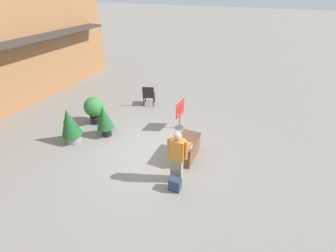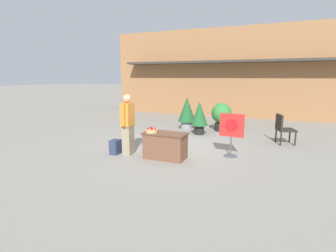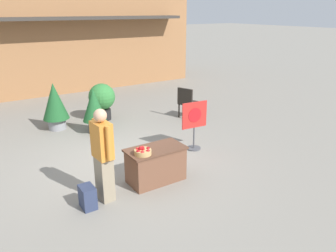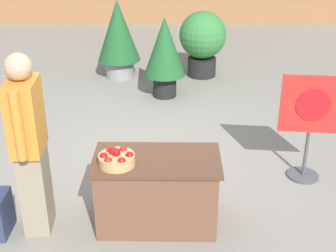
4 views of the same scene
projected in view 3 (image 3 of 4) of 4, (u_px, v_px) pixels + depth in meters
The scene contains 11 objects.
ground_plane at pixel (121, 162), 7.66m from camera, with size 120.00×120.00×0.00m, color gray.
storefront_building at pixel (33, 32), 14.07m from camera, with size 13.72×4.48×4.92m.
display_table at pixel (156, 164), 6.71m from camera, with size 1.20×0.65×0.73m.
apple_basket at pixel (143, 151), 6.29m from camera, with size 0.33×0.33×0.16m.
person_visitor at pixel (103, 155), 5.88m from camera, with size 0.29×0.61×1.76m.
backpack at pixel (88, 197), 5.84m from camera, with size 0.24×0.34×0.42m.
poster_board at pixel (194, 123), 8.15m from camera, with size 0.70×0.36×1.24m.
patio_chair at pixel (187, 101), 10.60m from camera, with size 0.70×0.70×1.01m.
potted_plant_near_left at pixel (94, 107), 9.24m from camera, with size 0.66×0.66×1.31m.
potted_plant_near_right at pixel (55, 104), 9.53m from camera, with size 0.76×0.76×1.39m.
potted_plant_far_right at pixel (102, 99), 10.41m from camera, with size 0.84×0.84×1.17m.
Camera 3 is at (-2.86, -6.42, 3.37)m, focal length 35.00 mm.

